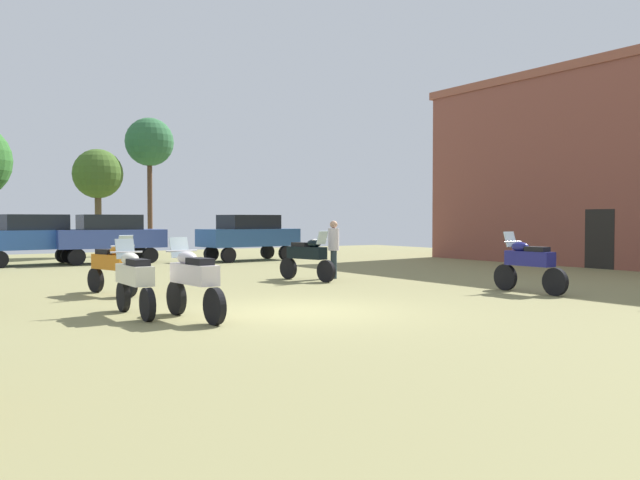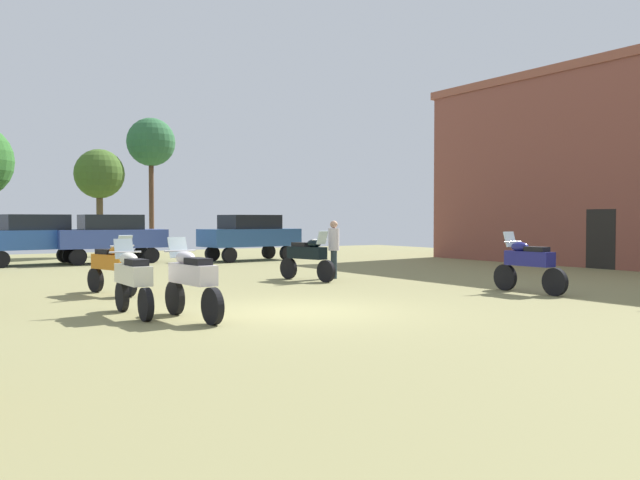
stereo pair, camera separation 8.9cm
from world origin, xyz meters
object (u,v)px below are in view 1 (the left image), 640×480
object	(u,v)px
motorcycle_8	(194,279)
car_4	(33,236)
tree_1	(149,143)
motorcycle_7	(134,279)
person_2	(334,245)
car_3	(110,235)
motorcycle_5	(307,256)
car_2	(249,234)
tree_8	(98,175)
motorcycle_3	(529,263)
motorcycle_4	(112,265)

from	to	relation	value
motorcycle_8	car_4	size ratio (longest dim) A/B	0.48
tree_1	motorcycle_8	bearing A→B (deg)	-106.67
motorcycle_7	person_2	bearing A→B (deg)	31.14
car_3	person_2	xyz separation A→B (m)	(3.82, -10.81, -0.13)
motorcycle_8	person_2	distance (m)	8.77
car_4	tree_1	bearing A→B (deg)	-59.68
person_2	motorcycle_5	bearing A→B (deg)	-64.15
car_2	car_3	distance (m)	5.80
motorcycle_8	tree_1	world-z (taller)	tree_1
car_3	tree_8	distance (m)	5.68
car_3	motorcycle_3	bearing A→B (deg)	-160.01
car_4	person_2	xyz separation A→B (m)	(6.69, -11.22, -0.13)
motorcycle_8	car_3	distance (m)	16.62
motorcycle_7	tree_8	xyz separation A→B (m)	(4.56, 20.23, 3.23)
car_4	person_2	bearing A→B (deg)	-158.00
motorcycle_3	car_2	xyz separation A→B (m)	(-0.03, 15.16, 0.43)
car_2	car_4	world-z (taller)	same
car_2	car_3	size ratio (longest dim) A/B	1.03
motorcycle_3	person_2	world-z (taller)	person_2
car_3	person_2	bearing A→B (deg)	-159.12
car_4	motorcycle_5	bearing A→B (deg)	-162.50
motorcycle_4	car_4	bearing A→B (deg)	-105.91
motorcycle_3	tree_1	world-z (taller)	tree_1
tree_8	motorcycle_8	bearing A→B (deg)	-100.12
motorcycle_3	motorcycle_5	xyz separation A→B (m)	(-2.85, 5.74, -0.01)
motorcycle_4	tree_1	bearing A→B (deg)	-126.06
car_2	person_2	distance (m)	9.41
motorcycle_4	tree_8	xyz separation A→B (m)	(3.93, 16.46, 3.22)
motorcycle_5	car_3	distance (m)	11.34
motorcycle_4	car_3	size ratio (longest dim) A/B	0.48
car_2	car_3	world-z (taller)	same
motorcycle_5	motorcycle_8	xyz separation A→B (m)	(-5.74, -5.36, -0.00)
motorcycle_4	car_2	world-z (taller)	car_2
car_3	car_4	world-z (taller)	same
car_2	person_2	bearing A→B (deg)	163.45
car_4	person_2	size ratio (longest dim) A/B	2.55
motorcycle_3	tree_8	distance (m)	22.39
car_4	tree_8	distance (m)	6.43
motorcycle_3	car_3	distance (m)	17.65
person_2	tree_8	xyz separation A→B (m)	(-3.01, 15.71, 2.89)
tree_1	motorcycle_3	bearing A→B (deg)	-84.90
motorcycle_8	person_2	bearing A→B (deg)	34.92
motorcycle_7	tree_1	bearing A→B (deg)	71.03
motorcycle_4	car_4	size ratio (longest dim) A/B	0.46
motorcycle_8	tree_1	distance (m)	23.52
motorcycle_4	motorcycle_5	distance (m)	5.90
tree_1	motorcycle_7	bearing A→B (deg)	-109.32
motorcycle_4	motorcycle_8	world-z (taller)	motorcycle_8
car_4	person_2	world-z (taller)	car_4
motorcycle_4	motorcycle_8	size ratio (longest dim) A/B	0.95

